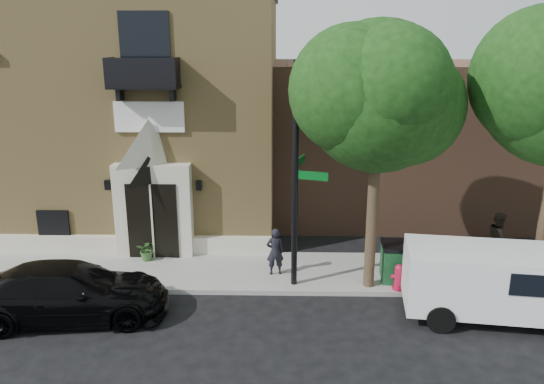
% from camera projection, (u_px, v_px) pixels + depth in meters
% --- Properties ---
extents(ground, '(120.00, 120.00, 0.00)m').
position_uv_depth(ground, '(169.00, 294.00, 15.83)').
color(ground, black).
rests_on(ground, ground).
extents(sidewalk, '(42.00, 3.00, 0.15)m').
position_uv_depth(sidewalk, '(209.00, 271.00, 17.23)').
color(sidewalk, gray).
rests_on(sidewalk, ground).
extents(church, '(12.20, 11.01, 9.30)m').
position_uv_depth(church, '(132.00, 106.00, 22.25)').
color(church, tan).
rests_on(church, ground).
extents(neighbour_building, '(18.00, 8.00, 6.40)m').
position_uv_depth(neighbour_building, '(478.00, 137.00, 23.34)').
color(neighbour_building, brown).
rests_on(neighbour_building, ground).
extents(street_tree_left, '(4.97, 4.38, 7.77)m').
position_uv_depth(street_tree_left, '(380.00, 96.00, 14.41)').
color(street_tree_left, '#38281C').
rests_on(street_tree_left, sidewalk).
extents(black_sedan, '(5.49, 2.76, 1.53)m').
position_uv_depth(black_sedan, '(69.00, 292.00, 14.31)').
color(black_sedan, black).
rests_on(black_sedan, ground).
extents(cargo_van, '(5.08, 2.57, 1.98)m').
position_uv_depth(cargo_van, '(505.00, 282.00, 14.13)').
color(cargo_van, white).
rests_on(cargo_van, ground).
extents(street_sign, '(1.02, 1.24, 6.67)m').
position_uv_depth(street_sign, '(296.00, 177.00, 15.28)').
color(street_sign, black).
rests_on(street_sign, sidewalk).
extents(fire_hydrant, '(0.46, 0.37, 0.80)m').
position_uv_depth(fire_hydrant, '(399.00, 277.00, 15.73)').
color(fire_hydrant, '#A61333').
rests_on(fire_hydrant, sidewalk).
extents(dumpster, '(1.87, 1.15, 1.18)m').
position_uv_depth(dumpster, '(411.00, 262.00, 16.31)').
color(dumpster, '#103B1B').
rests_on(dumpster, sidewalk).
extents(planter, '(0.67, 0.59, 0.72)m').
position_uv_depth(planter, '(147.00, 250.00, 17.85)').
color(planter, '#3B672E').
rests_on(planter, sidewalk).
extents(pedestrian_near, '(0.61, 0.45, 1.53)m').
position_uv_depth(pedestrian_near, '(275.00, 251.00, 16.67)').
color(pedestrian_near, black).
rests_on(pedestrian_near, sidewalk).
extents(pedestrian_far, '(0.92, 1.03, 1.76)m').
position_uv_depth(pedestrian_far, '(498.00, 238.00, 17.44)').
color(pedestrian_far, '#322A23').
rests_on(pedestrian_far, sidewalk).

